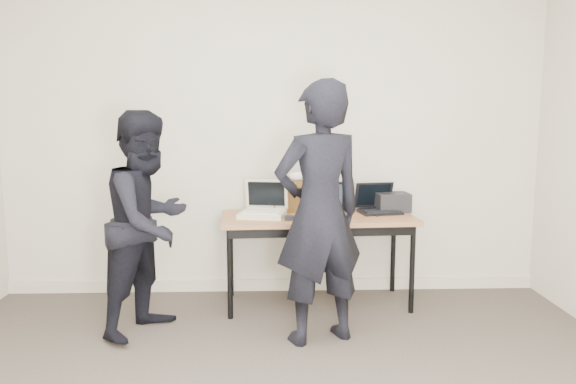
{
  "coord_description": "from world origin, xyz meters",
  "views": [
    {
      "loc": [
        -0.04,
        -2.44,
        1.54
      ],
      "look_at": [
        0.1,
        1.6,
        0.95
      ],
      "focal_mm": 35.0,
      "sensor_mm": 36.0,
      "label": 1
    }
  ],
  "objects_px": {
    "laptop_center": "(325,208)",
    "desk": "(318,223)",
    "laptop_right": "(377,206)",
    "equipment_box": "(392,202)",
    "person_observer": "(148,223)",
    "person_typist": "(319,213)",
    "laptop_beige": "(263,209)",
    "leather_satchel": "(294,196)"
  },
  "relations": [
    {
      "from": "equipment_box",
      "to": "person_typist",
      "type": "relative_size",
      "value": 0.15
    },
    {
      "from": "laptop_right",
      "to": "equipment_box",
      "type": "bearing_deg",
      "value": 7.75
    },
    {
      "from": "person_typist",
      "to": "person_observer",
      "type": "distance_m",
      "value": 1.19
    },
    {
      "from": "laptop_right",
      "to": "equipment_box",
      "type": "xyz_separation_m",
      "value": [
        0.13,
        0.04,
        0.02
      ]
    },
    {
      "from": "person_typist",
      "to": "equipment_box",
      "type": "bearing_deg",
      "value": -149.44
    },
    {
      "from": "leather_satchel",
      "to": "desk",
      "type": "bearing_deg",
      "value": -59.93
    },
    {
      "from": "equipment_box",
      "to": "person_typist",
      "type": "bearing_deg",
      "value": -127.45
    },
    {
      "from": "laptop_center",
      "to": "laptop_beige",
      "type": "bearing_deg",
      "value": -177.39
    },
    {
      "from": "desk",
      "to": "laptop_center",
      "type": "distance_m",
      "value": 0.13
    },
    {
      "from": "desk",
      "to": "leather_satchel",
      "type": "xyz_separation_m",
      "value": [
        -0.18,
        0.23,
        0.19
      ]
    },
    {
      "from": "laptop_center",
      "to": "person_typist",
      "type": "height_order",
      "value": "person_typist"
    },
    {
      "from": "desk",
      "to": "equipment_box",
      "type": "relative_size",
      "value": 5.88
    },
    {
      "from": "laptop_beige",
      "to": "equipment_box",
      "type": "bearing_deg",
      "value": 21.16
    },
    {
      "from": "laptop_right",
      "to": "equipment_box",
      "type": "distance_m",
      "value": 0.14
    },
    {
      "from": "leather_satchel",
      "to": "person_observer",
      "type": "bearing_deg",
      "value": -153.56
    },
    {
      "from": "leather_satchel",
      "to": "person_typist",
      "type": "xyz_separation_m",
      "value": [
        0.12,
        -0.93,
        0.02
      ]
    },
    {
      "from": "desk",
      "to": "person_typist",
      "type": "xyz_separation_m",
      "value": [
        -0.05,
        -0.7,
        0.21
      ]
    },
    {
      "from": "desk",
      "to": "leather_satchel",
      "type": "bearing_deg",
      "value": 125.32
    },
    {
      "from": "equipment_box",
      "to": "person_observer",
      "type": "height_order",
      "value": "person_observer"
    },
    {
      "from": "laptop_right",
      "to": "leather_satchel",
      "type": "distance_m",
      "value": 0.69
    },
    {
      "from": "laptop_right",
      "to": "person_typist",
      "type": "distance_m",
      "value": 1.02
    },
    {
      "from": "laptop_beige",
      "to": "equipment_box",
      "type": "distance_m",
      "value": 1.07
    },
    {
      "from": "desk",
      "to": "person_observer",
      "type": "relative_size",
      "value": 0.99
    },
    {
      "from": "leather_satchel",
      "to": "laptop_right",
      "type": "bearing_deg",
      "value": -14.62
    },
    {
      "from": "laptop_center",
      "to": "laptop_right",
      "type": "relative_size",
      "value": 0.97
    },
    {
      "from": "person_typist",
      "to": "person_observer",
      "type": "relative_size",
      "value": 1.13
    },
    {
      "from": "laptop_right",
      "to": "leather_satchel",
      "type": "bearing_deg",
      "value": 164.19
    },
    {
      "from": "laptop_center",
      "to": "laptop_right",
      "type": "xyz_separation_m",
      "value": [
        0.45,
        0.14,
        -0.01
      ]
    },
    {
      "from": "person_typist",
      "to": "laptop_center",
      "type": "bearing_deg",
      "value": -120.6
    },
    {
      "from": "person_typist",
      "to": "person_observer",
      "type": "bearing_deg",
      "value": -32.31
    },
    {
      "from": "laptop_beige",
      "to": "equipment_box",
      "type": "height_order",
      "value": "laptop_beige"
    },
    {
      "from": "laptop_beige",
      "to": "person_observer",
      "type": "distance_m",
      "value": 0.94
    },
    {
      "from": "person_typist",
      "to": "person_observer",
      "type": "height_order",
      "value": "person_typist"
    },
    {
      "from": "laptop_center",
      "to": "equipment_box",
      "type": "bearing_deg",
      "value": 20.63
    },
    {
      "from": "desk",
      "to": "laptop_right",
      "type": "height_order",
      "value": "laptop_right"
    },
    {
      "from": "desk",
      "to": "person_typist",
      "type": "bearing_deg",
      "value": -97.44
    },
    {
      "from": "person_typist",
      "to": "person_observer",
      "type": "xyz_separation_m",
      "value": [
        -1.16,
        0.21,
        -0.1
      ]
    },
    {
      "from": "laptop_beige",
      "to": "person_typist",
      "type": "height_order",
      "value": "person_typist"
    },
    {
      "from": "person_typist",
      "to": "desk",
      "type": "bearing_deg",
      "value": -116.46
    },
    {
      "from": "leather_satchel",
      "to": "person_observer",
      "type": "height_order",
      "value": "person_observer"
    },
    {
      "from": "laptop_center",
      "to": "desk",
      "type": "bearing_deg",
      "value": -167.79
    },
    {
      "from": "laptop_right",
      "to": "laptop_center",
      "type": "bearing_deg",
      "value": -171.63
    }
  ]
}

